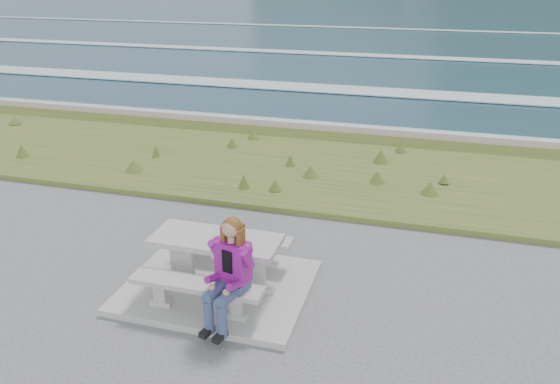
{
  "coord_description": "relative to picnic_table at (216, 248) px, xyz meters",
  "views": [
    {
      "loc": [
        2.71,
        -6.21,
        4.35
      ],
      "look_at": [
        0.58,
        1.2,
        1.12
      ],
      "focal_mm": 35.0,
      "sensor_mm": 36.0,
      "label": 1
    }
  ],
  "objects": [
    {
      "name": "seated_woman",
      "position": [
        0.48,
        -0.83,
        -0.06
      ],
      "size": [
        0.56,
        0.79,
        1.43
      ],
      "rotation": [
        0.0,
        0.0,
        -0.25
      ],
      "color": "navy",
      "rests_on": "concrete_slab"
    },
    {
      "name": "picnic_table",
      "position": [
        0.0,
        0.0,
        0.0
      ],
      "size": [
        1.8,
        0.75,
        0.75
      ],
      "color": "#9F9E9A",
      "rests_on": "concrete_slab"
    },
    {
      "name": "bench_seaward",
      "position": [
        0.0,
        0.7,
        -0.23
      ],
      "size": [
        1.8,
        0.35,
        0.45
      ],
      "color": "#9F9E9A",
      "rests_on": "concrete_slab"
    },
    {
      "name": "grass_verge",
      "position": [
        -0.0,
        5.0,
        -0.68
      ],
      "size": [
        160.0,
        4.5,
        0.22
      ],
      "primitive_type": "cube",
      "color": "#3D511E",
      "rests_on": "ground"
    },
    {
      "name": "shore_drop",
      "position": [
        -0.0,
        7.9,
        -0.68
      ],
      "size": [
        160.0,
        0.8,
        2.2
      ],
      "primitive_type": "cube",
      "color": "brown",
      "rests_on": "ground"
    },
    {
      "name": "concrete_slab",
      "position": [
        -0.0,
        0.0,
        -0.63
      ],
      "size": [
        2.6,
        2.1,
        0.1
      ],
      "primitive_type": "cube",
      "color": "#9F9E9A",
      "rests_on": "ground"
    },
    {
      "name": "bench_landward",
      "position": [
        0.0,
        -0.7,
        -0.23
      ],
      "size": [
        1.8,
        0.35,
        0.45
      ],
      "color": "#9F9E9A",
      "rests_on": "concrete_slab"
    },
    {
      "name": "ocean",
      "position": [
        -0.0,
        25.09,
        -2.42
      ],
      "size": [
        1600.0,
        1600.0,
        0.09
      ],
      "color": "#1D3F52",
      "rests_on": "ground"
    }
  ]
}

